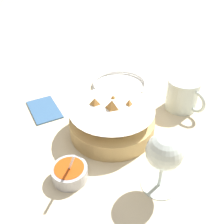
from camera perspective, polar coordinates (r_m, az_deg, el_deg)
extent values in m
plane|color=beige|center=(0.67, -0.02, -3.17)|extent=(4.00, 4.00, 0.00)
cylinder|color=tan|center=(0.63, 0.00, -3.06)|extent=(0.21, 0.21, 0.04)
cone|color=white|center=(0.62, 0.00, -1.88)|extent=(0.21, 0.21, 0.07)
cylinder|color=#3D842D|center=(0.63, 0.00, -2.91)|extent=(0.16, 0.16, 0.01)
pyramid|color=#B77A38|center=(0.58, 2.27, -3.25)|extent=(0.08, 0.08, 0.05)
pyramid|color=#B77A38|center=(0.63, 3.86, 0.62)|extent=(0.09, 0.08, 0.06)
pyramid|color=#B77A38|center=(0.65, 0.22, 1.82)|extent=(0.06, 0.08, 0.05)
pyramid|color=#B77A38|center=(0.63, -3.88, 0.75)|extent=(0.09, 0.09, 0.06)
pyramid|color=#B77A38|center=(0.61, 0.00, -0.03)|extent=(0.09, 0.09, 0.07)
cylinder|color=#B7B7BC|center=(0.54, -9.61, -13.57)|extent=(0.07, 0.07, 0.03)
cylinder|color=#CC4C14|center=(0.53, -9.67, -13.18)|extent=(0.06, 0.06, 0.02)
cylinder|color=#B7B7BC|center=(0.50, -9.38, -11.72)|extent=(0.05, 0.01, 0.09)
cylinder|color=silver|center=(0.54, 10.67, -16.03)|extent=(0.07, 0.07, 0.00)
cylinder|color=silver|center=(0.51, 11.08, -13.74)|extent=(0.01, 0.01, 0.06)
sphere|color=silver|center=(0.47, 11.94, -8.84)|extent=(0.07, 0.07, 0.07)
sphere|color=beige|center=(0.47, 11.81, -9.59)|extent=(0.05, 0.05, 0.05)
cylinder|color=silver|center=(0.74, 15.76, 3.86)|extent=(0.09, 0.09, 0.09)
cylinder|color=gold|center=(0.74, 15.63, 3.18)|extent=(0.07, 0.07, 0.06)
torus|color=silver|center=(0.71, 18.61, 2.20)|extent=(0.06, 0.01, 0.06)
cylinder|color=white|center=(0.84, 1.71, 6.16)|extent=(0.18, 0.18, 0.01)
torus|color=white|center=(0.83, 1.72, 6.55)|extent=(0.18, 0.18, 0.01)
cube|color=#38608E|center=(0.75, -15.23, 0.69)|extent=(0.13, 0.09, 0.01)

